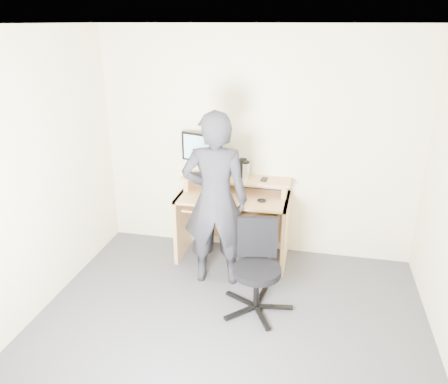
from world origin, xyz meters
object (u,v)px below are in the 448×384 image
at_px(monitor, 202,151).
at_px(office_chair, 257,263).
at_px(person, 215,200).
at_px(desk, 234,210).

xyz_separation_m(monitor, office_chair, (0.77, -0.99, -0.74)).
height_order(monitor, person, person).
distance_m(desk, office_chair, 1.01).
bearing_deg(office_chair, desk, 104.01).
height_order(desk, monitor, monitor).
bearing_deg(monitor, office_chair, -34.35).
bearing_deg(desk, office_chair, -67.10).
distance_m(monitor, person, 0.75).
xyz_separation_m(desk, person, (-0.08, -0.56, 0.34)).
relative_size(monitor, office_chair, 0.58).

